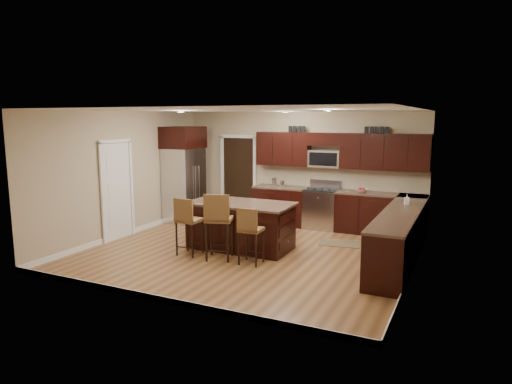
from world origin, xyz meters
The scene contains 23 objects.
floor centered at (0.00, 0.00, 0.00)m, with size 6.00×6.00×0.00m, color olive.
ceiling centered at (0.00, 0.00, 2.70)m, with size 6.00×6.00×0.00m, color silver.
wall_back centered at (0.00, 2.75, 1.35)m, with size 6.00×6.00×0.00m, color tan.
wall_left centered at (-3.00, 0.00, 1.35)m, with size 5.50×5.50×0.00m, color tan.
wall_right centered at (3.00, 0.00, 1.35)m, with size 5.50×5.50×0.00m, color tan.
base_cabinets centered at (1.90, 1.45, 0.46)m, with size 4.02×3.96×0.92m.
upper_cabinets centered at (1.04, 2.58, 1.84)m, with size 4.00×0.33×0.80m.
range centered at (0.68, 2.45, 0.47)m, with size 0.76×0.64×1.11m.
microwave centered at (0.68, 2.60, 1.62)m, with size 0.76×0.31×0.40m, color silver.
doorway centered at (-1.65, 2.73, 1.03)m, with size 0.85×0.03×2.06m, color black.
pantry_door centered at (-2.98, -0.30, 1.02)m, with size 0.03×0.80×2.04m, color white.
letter_decor centered at (0.90, 2.58, 2.29)m, with size 2.20×0.03×0.15m, color black, non-canonical shape.
island centered at (-0.26, 0.15, 0.43)m, with size 2.06×1.09×0.92m.
stool_left centered at (-0.94, -0.69, 0.68)m, with size 0.41×0.41×1.10m.
stool_mid centered at (-0.28, -0.70, 0.77)m, with size 0.58×0.58×1.23m.
stool_right centered at (0.35, -0.69, 0.64)m, with size 0.39×0.39×1.02m.
refrigerator centered at (-2.62, 1.67, 1.21)m, with size 0.79×0.97×2.35m.
floor_mat centered at (1.43, 1.31, 0.01)m, with size 0.83×0.55×0.01m, color brown.
fruit_bowl centered at (1.58, 2.45, 0.95)m, with size 0.28×0.28×0.07m, color silver.
soap_bottle centered at (2.70, 1.32, 1.02)m, with size 0.09×0.09×0.20m, color #B2B2B2.
canister_tall centered at (-0.53, 2.45, 1.02)m, with size 0.12×0.12×0.20m, color silver.
canister_short centered at (-0.32, 2.45, 0.99)m, with size 0.11×0.11×0.15m, color silver.
island_jar centered at (-0.76, 0.15, 0.97)m, with size 0.10×0.10×0.10m, color white.
Camera 1 is at (3.76, -7.63, 2.56)m, focal length 32.00 mm.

